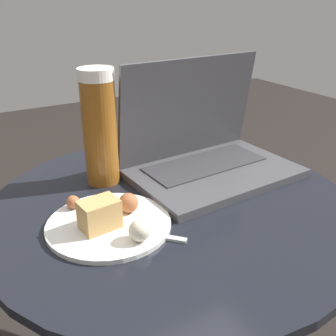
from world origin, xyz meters
The scene contains 5 objects.
table centered at (0.00, 0.00, 0.43)m, with size 0.75×0.75×0.58m.
laptop centered at (0.14, 0.09, 0.63)m, with size 0.39×0.27×0.26m.
beer_glass centered at (-0.09, 0.16, 0.70)m, with size 0.08×0.08×0.25m.
snack_plate centered at (-0.15, -0.03, 0.59)m, with size 0.23×0.23×0.06m.
fork centered at (-0.13, -0.06, 0.58)m, with size 0.14×0.15×0.00m.
Camera 1 is at (-0.37, -0.61, 0.97)m, focal length 42.00 mm.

